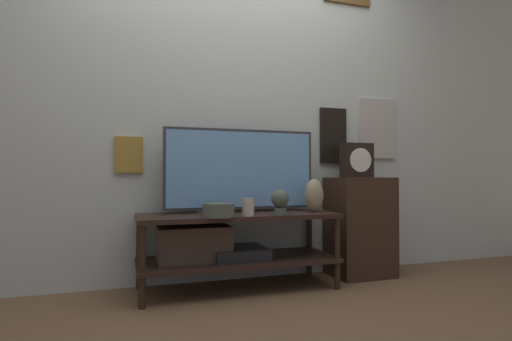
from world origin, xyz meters
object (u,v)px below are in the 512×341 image
at_px(television, 241,169).
at_px(decorative_bust, 280,200).
at_px(candle_jar, 248,207).
at_px(vase_urn_stoneware, 314,195).
at_px(mantel_clock, 357,160).
at_px(vase_wide_bowl, 218,210).

distance_m(television, decorative_bust, 0.39).
height_order(candle_jar, decorative_bust, decorative_bust).
relative_size(vase_urn_stoneware, mantel_clock, 0.89).
xyz_separation_m(vase_wide_bowl, mantel_clock, (1.13, 0.25, 0.33)).
bearing_deg(decorative_bust, candle_jar, -176.21).
relative_size(decorative_bust, mantel_clock, 0.63).
bearing_deg(candle_jar, vase_wide_bowl, 179.10).
xyz_separation_m(vase_urn_stoneware, vase_wide_bowl, (-0.71, -0.14, -0.07)).
bearing_deg(mantel_clock, vase_wide_bowl, -167.57).
bearing_deg(mantel_clock, television, 177.33).
distance_m(television, candle_jar, 0.38).
xyz_separation_m(vase_urn_stoneware, mantel_clock, (0.41, 0.11, 0.25)).
xyz_separation_m(candle_jar, decorative_bust, (0.22, 0.01, 0.04)).
bearing_deg(decorative_bust, television, 122.93).
bearing_deg(decorative_bust, vase_urn_stoneware, 22.46).
bearing_deg(candle_jar, vase_urn_stoneware, 15.03).
bearing_deg(vase_wide_bowl, vase_urn_stoneware, 10.93).
height_order(vase_wide_bowl, mantel_clock, mantel_clock).
relative_size(vase_wide_bowl, mantel_clock, 0.75).
height_order(vase_urn_stoneware, candle_jar, vase_urn_stoneware).
distance_m(television, vase_wide_bowl, 0.45).
relative_size(vase_wide_bowl, decorative_bust, 1.20).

